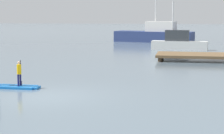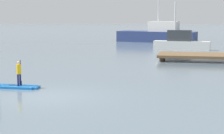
% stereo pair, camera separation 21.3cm
% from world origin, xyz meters
% --- Properties ---
extents(ground_plane, '(240.00, 240.00, 0.00)m').
position_xyz_m(ground_plane, '(0.00, 0.00, 0.00)').
color(ground_plane, slate).
extents(paddleboard_near, '(3.33, 0.75, 0.10)m').
position_xyz_m(paddleboard_near, '(-2.61, 1.51, 0.05)').
color(paddleboard_near, blue).
rests_on(paddleboard_near, ground).
extents(paddler_child_solo, '(0.19, 0.39, 1.10)m').
position_xyz_m(paddler_child_solo, '(-1.82, 1.51, 0.71)').
color(paddler_child_solo, '#19194C').
rests_on(paddler_child_solo, paddleboard_near).
extents(fishing_boat_green_midground, '(9.39, 4.54, 8.51)m').
position_xyz_m(fishing_boat_green_midground, '(1.93, 31.56, 0.85)').
color(fishing_boat_green_midground, navy).
rests_on(fishing_boat_green_midground, ground).
extents(motor_boat_small_navy, '(5.10, 1.68, 4.36)m').
position_xyz_m(motor_boat_small_navy, '(4.77, 21.81, 0.65)').
color(motor_boat_small_navy, silver).
rests_on(motor_boat_small_navy, ground).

